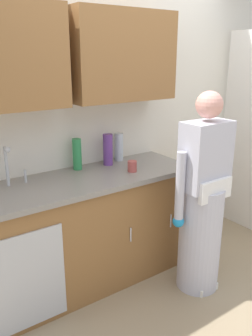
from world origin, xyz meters
name	(u,v)px	position (x,y,z in m)	size (l,w,h in m)	color
ground_plane	(186,300)	(0.00, 0.00, 0.00)	(9.00, 9.00, 0.00)	#998466
kitchen_wall_with_uppers	(102,102)	(-0.14, 0.99, 1.48)	(4.80, 0.44, 2.70)	silver
counter_cabinet	(81,234)	(-0.55, 0.70, 0.45)	(1.90, 0.62, 0.90)	brown
countertop	(78,181)	(-0.55, 0.70, 0.92)	(1.96, 0.66, 0.04)	gray
sink	(21,192)	(-1.01, 0.71, 0.93)	(0.50, 0.36, 0.35)	#B7BABF
person_at_sink	(202,210)	(0.22, 0.10, 0.69)	(0.55, 0.34, 1.62)	white
bottle_cleaner_spray	(108,150)	(-0.17, 0.87, 1.08)	(0.08, 0.08, 0.27)	#66388C
bottle_soap	(77,154)	(-0.45, 0.91, 1.07)	(0.07, 0.07, 0.26)	#2D8C4C
bottle_water_tall	(119,147)	(-0.01, 0.92, 1.07)	(0.08, 0.08, 0.25)	silver
cup_by_sink	(132,166)	(-0.10, 0.60, 0.99)	(0.08, 0.08, 0.09)	#B24C47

